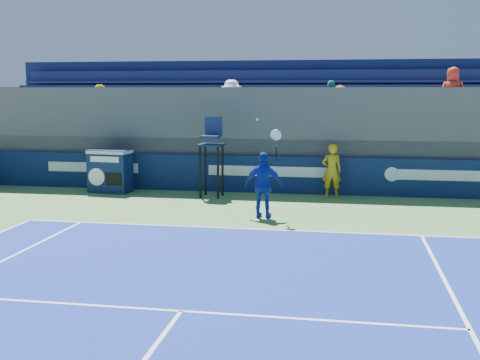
% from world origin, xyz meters
% --- Properties ---
extents(ball_person, '(0.66, 0.48, 1.66)m').
position_xyz_m(ball_person, '(1.97, 16.59, 0.84)').
color(ball_person, gold).
rests_on(ball_person, apron).
extents(back_hoarding, '(20.40, 0.21, 1.20)m').
position_xyz_m(back_hoarding, '(0.00, 17.10, 0.60)').
color(back_hoarding, '#0C1C47').
rests_on(back_hoarding, ground).
extents(match_clock, '(1.39, 0.85, 1.40)m').
position_xyz_m(match_clock, '(-5.11, 16.32, 0.74)').
color(match_clock, '#0F1E4E').
rests_on(match_clock, ground).
extents(umpire_chair, '(0.74, 0.74, 2.48)m').
position_xyz_m(umpire_chair, '(-1.69, 16.08, 1.53)').
color(umpire_chair, black).
rests_on(umpire_chair, ground).
extents(tennis_player, '(1.04, 0.52, 2.57)m').
position_xyz_m(tennis_player, '(0.32, 13.25, 0.87)').
color(tennis_player, '#13299F').
rests_on(tennis_player, apron).
extents(stadium_seating, '(21.00, 4.05, 4.40)m').
position_xyz_m(stadium_seating, '(0.03, 19.13, 1.84)').
color(stadium_seating, '#4C4C51').
rests_on(stadium_seating, ground).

